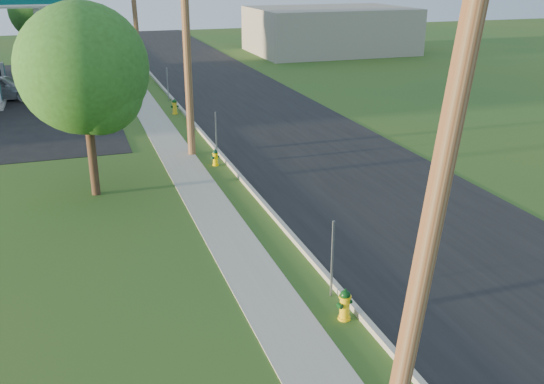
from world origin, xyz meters
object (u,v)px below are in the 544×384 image
(utility_pole_mid, at_px, (186,36))
(hydrant_mid, at_px, (215,157))
(utility_pole_far, at_px, (135,10))
(hydrant_far, at_px, (175,107))
(hydrant_near, at_px, (345,305))
(utility_pole_near, at_px, (439,183))
(tree_verge, at_px, (87,74))
(tree_lot, at_px, (42,13))
(price_pylon, at_px, (79,16))
(car_silver, at_px, (1,87))

(utility_pole_mid, distance_m, hydrant_mid, 5.00)
(utility_pole_far, xyz_separation_m, hydrant_far, (0.62, -10.30, -4.40))
(utility_pole_mid, xyz_separation_m, hydrant_near, (0.72, -13.85, -4.57))
(utility_pole_near, height_order, tree_verge, utility_pole_near)
(utility_pole_mid, relative_size, hydrant_near, 12.53)
(tree_lot, xyz_separation_m, hydrant_near, (6.70, -37.95, -3.98))
(price_pylon, relative_size, tree_verge, 1.04)
(tree_verge, xyz_separation_m, hydrant_near, (4.80, -10.10, -3.86))
(hydrant_near, distance_m, hydrant_far, 21.55)
(utility_pole_near, height_order, hydrant_mid, utility_pole_near)
(utility_pole_mid, bearing_deg, tree_lot, 103.94)
(hydrant_near, height_order, hydrant_mid, hydrant_near)
(tree_verge, relative_size, hydrant_mid, 9.61)
(utility_pole_near, bearing_deg, hydrant_far, 88.62)
(tree_lot, height_order, hydrant_near, tree_lot)
(hydrant_mid, xyz_separation_m, hydrant_far, (0.02, 9.52, 0.07))
(utility_pole_mid, xyz_separation_m, car_silver, (-8.56, 14.67, -4.19))
(utility_pole_near, relative_size, hydrant_far, 11.46)
(utility_pole_far, relative_size, car_silver, 2.13)
(utility_pole_near, height_order, hydrant_near, utility_pole_near)
(utility_pole_near, bearing_deg, utility_pole_mid, 90.00)
(tree_verge, height_order, car_silver, tree_verge)
(utility_pole_far, height_order, price_pylon, utility_pole_far)
(hydrant_near, bearing_deg, hydrant_far, 90.26)
(utility_pole_far, height_order, tree_lot, utility_pole_far)
(utility_pole_near, distance_m, hydrant_far, 26.08)
(tree_verge, relative_size, hydrant_far, 7.96)
(utility_pole_far, xyz_separation_m, hydrant_near, (0.72, -31.85, -4.42))
(tree_lot, relative_size, hydrant_near, 8.66)
(price_pylon, distance_m, hydrant_mid, 9.99)
(car_silver, bearing_deg, hydrant_far, -113.37)
(price_pylon, relative_size, car_silver, 1.53)
(hydrant_near, xyz_separation_m, hydrant_mid, (-0.12, 12.02, -0.05))
(utility_pole_mid, height_order, tree_lot, utility_pole_mid)
(price_pylon, xyz_separation_m, car_silver, (-4.66, 9.17, -4.67))
(utility_pole_far, xyz_separation_m, car_silver, (-8.56, -3.33, -4.04))
(utility_pole_near, distance_m, tree_verge, 14.83)
(utility_pole_far, distance_m, car_silver, 10.04)
(utility_pole_mid, xyz_separation_m, price_pylon, (-3.90, 5.50, 0.48))
(utility_pole_near, xyz_separation_m, hydrant_far, (0.62, 25.70, -4.40))
(hydrant_near, xyz_separation_m, car_silver, (-9.28, 28.52, 0.38))
(tree_lot, xyz_separation_m, car_silver, (-2.58, -9.43, -3.60))
(hydrant_far, bearing_deg, utility_pole_far, 93.45)
(utility_pole_near, height_order, car_silver, utility_pole_near)
(utility_pole_far, height_order, car_silver, utility_pole_far)
(utility_pole_far, distance_m, hydrant_mid, 20.33)
(price_pylon, bearing_deg, utility_pole_far, 72.67)
(tree_verge, xyz_separation_m, tree_lot, (-1.90, 27.86, 0.12))
(utility_pole_mid, bearing_deg, hydrant_mid, -71.95)
(hydrant_mid, bearing_deg, tree_lot, 104.24)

